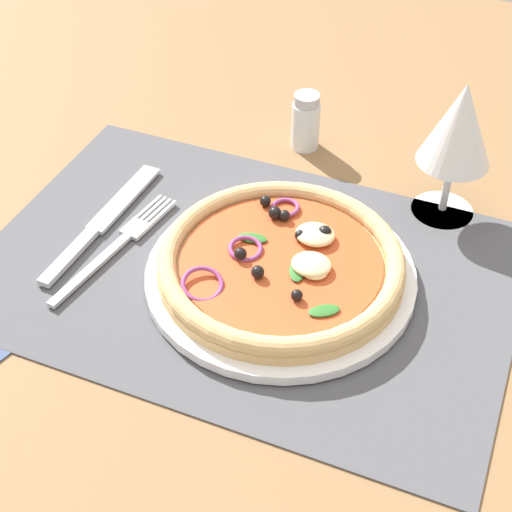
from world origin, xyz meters
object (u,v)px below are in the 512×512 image
pizza (280,263)px  fork (121,242)px  plate (280,276)px  knife (104,220)px  wine_glass (459,129)px  pepper_shaker (306,122)px

pizza → fork: bearing=-175.6°
plate → knife: bearing=176.8°
knife → fork: bearing=-122.7°
pizza → wine_glass: wine_glass is taller
fork → pepper_shaker: 25.84cm
pizza → pepper_shaker: bearing=103.9°
knife → pepper_shaker: (14.03, 21.07, 2.60)cm
fork → wine_glass: 34.33cm
pizza → fork: (-16.25, -1.25, -1.89)cm
knife → pepper_shaker: 25.45cm
pizza → wine_glass: 21.45cm
wine_glass → pepper_shaker: wine_glass is taller
pepper_shaker → knife: bearing=-123.7°
fork → pepper_shaker: pepper_shaker is taller
pepper_shaker → fork: bearing=-114.8°
wine_glass → pepper_shaker: bearing=161.4°
pizza → wine_glass: (11.70, 16.30, 7.59)cm
fork → wine_glass: size_ratio=1.21×
plate → wine_glass: wine_glass is taller
plate → knife: plate is taller
pizza → knife: size_ratio=1.14×
knife → pepper_shaker: pepper_shaker is taller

